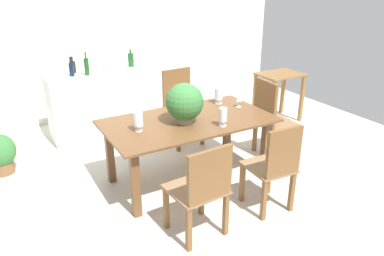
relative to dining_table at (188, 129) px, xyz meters
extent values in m
plane|color=beige|center=(0.00, 0.08, -0.63)|extent=(7.04, 7.04, 0.00)
cube|color=silver|center=(0.00, 2.68, 0.67)|extent=(6.40, 0.10, 2.60)
cube|color=brown|center=(0.00, 0.00, 0.10)|extent=(1.87, 1.03, 0.03)
cube|color=brown|center=(-0.81, -0.39, -0.27)|extent=(0.08, 0.08, 0.71)
cube|color=brown|center=(0.81, -0.39, -0.27)|extent=(0.08, 0.08, 0.71)
cube|color=brown|center=(-0.81, 0.39, -0.27)|extent=(0.08, 0.08, 0.71)
cube|color=brown|center=(0.81, 0.39, -0.27)|extent=(0.08, 0.08, 0.71)
cube|color=brown|center=(0.24, 0.70, -0.41)|extent=(0.05, 0.05, 0.44)
cube|color=brown|center=(0.63, 0.73, -0.41)|extent=(0.05, 0.05, 0.44)
cube|color=brown|center=(0.21, 1.04, -0.41)|extent=(0.05, 0.05, 0.44)
cube|color=brown|center=(0.61, 1.07, -0.41)|extent=(0.05, 0.05, 0.44)
cube|color=olive|center=(0.42, 0.88, -0.18)|extent=(0.49, 0.44, 0.03)
cube|color=brown|center=(0.41, 1.07, 0.13)|extent=(0.43, 0.07, 0.58)
cube|color=brown|center=(0.60, -0.71, -0.41)|extent=(0.05, 0.05, 0.44)
cube|color=brown|center=(0.26, -0.69, -0.41)|extent=(0.05, 0.05, 0.44)
cube|color=brown|center=(0.58, -1.08, -0.41)|extent=(0.05, 0.05, 0.44)
cube|color=brown|center=(0.24, -1.06, -0.41)|extent=(0.05, 0.05, 0.44)
cube|color=olive|center=(0.42, -0.88, -0.18)|extent=(0.44, 0.47, 0.03)
cube|color=brown|center=(0.41, -1.09, 0.07)|extent=(0.39, 0.06, 0.48)
cube|color=brown|center=(-0.23, -0.68, -0.41)|extent=(0.05, 0.05, 0.44)
cube|color=brown|center=(-0.63, -0.71, -0.41)|extent=(0.05, 0.05, 0.44)
cube|color=brown|center=(-0.21, -1.06, -0.41)|extent=(0.05, 0.05, 0.44)
cube|color=brown|center=(-0.61, -1.09, -0.41)|extent=(0.05, 0.05, 0.44)
cube|color=olive|center=(-0.42, -0.88, -0.18)|extent=(0.51, 0.49, 0.03)
cube|color=brown|center=(-0.41, -1.09, 0.07)|extent=(0.44, 0.07, 0.46)
cube|color=brown|center=(1.47, -0.20, -0.41)|extent=(0.05, 0.05, 0.44)
cube|color=brown|center=(1.50, 0.18, -0.41)|extent=(0.05, 0.05, 0.44)
cube|color=brown|center=(1.11, -0.18, -0.41)|extent=(0.05, 0.05, 0.44)
cube|color=brown|center=(1.14, 0.20, -0.41)|extent=(0.05, 0.05, 0.44)
cube|color=olive|center=(1.30, 0.00, -0.18)|extent=(0.46, 0.49, 0.03)
cube|color=brown|center=(1.11, 0.01, 0.12)|extent=(0.07, 0.42, 0.56)
cylinder|color=gray|center=(-0.08, -0.06, 0.15)|extent=(0.18, 0.18, 0.08)
sphere|color=#387538|center=(-0.08, -0.06, 0.35)|extent=(0.41, 0.41, 0.41)
sphere|color=silver|center=(0.04, -0.06, 0.45)|extent=(0.04, 0.04, 0.04)
sphere|color=silver|center=(-0.08, 0.13, 0.29)|extent=(0.06, 0.06, 0.06)
sphere|color=silver|center=(0.01, -0.16, 0.41)|extent=(0.04, 0.04, 0.04)
sphere|color=silver|center=(0.06, -0.05, 0.33)|extent=(0.05, 0.05, 0.05)
cylinder|color=silver|center=(0.60, 0.30, 0.12)|extent=(0.09, 0.09, 0.01)
cylinder|color=silver|center=(0.60, 0.30, 0.15)|extent=(0.03, 0.03, 0.04)
cylinder|color=silver|center=(0.60, 0.30, 0.24)|extent=(0.10, 0.10, 0.15)
cylinder|color=silver|center=(0.22, -0.35, 0.12)|extent=(0.08, 0.08, 0.01)
cylinder|color=silver|center=(0.22, -0.35, 0.15)|extent=(0.02, 0.02, 0.05)
cylinder|color=silver|center=(0.22, -0.35, 0.24)|extent=(0.09, 0.09, 0.14)
cylinder|color=silver|center=(-0.60, -0.03, 0.12)|extent=(0.08, 0.08, 0.01)
cylinder|color=silver|center=(-0.60, -0.03, 0.15)|extent=(0.03, 0.03, 0.05)
cylinder|color=silver|center=(-0.60, -0.03, 0.25)|extent=(0.10, 0.10, 0.15)
cylinder|color=silver|center=(0.74, 0.07, 0.11)|extent=(0.06, 0.06, 0.00)
cylinder|color=silver|center=(0.74, 0.07, 0.15)|extent=(0.01, 0.01, 0.07)
cone|color=silver|center=(0.74, 0.07, 0.22)|extent=(0.07, 0.07, 0.07)
cube|color=silver|center=(-0.39, 1.81, -0.15)|extent=(1.61, 0.60, 0.96)
cylinder|color=#194C1E|center=(-0.65, 1.67, 0.44)|extent=(0.06, 0.06, 0.23)
cylinder|color=#194C1E|center=(-0.65, 1.67, 0.60)|extent=(0.02, 0.02, 0.08)
cylinder|color=#B2BFB7|center=(-0.27, 1.97, 0.42)|extent=(0.08, 0.08, 0.19)
cylinder|color=#B2BFB7|center=(-0.27, 1.97, 0.54)|extent=(0.03, 0.03, 0.05)
cylinder|color=#194C1E|center=(0.06, 1.86, 0.42)|extent=(0.08, 0.08, 0.19)
cylinder|color=#194C1E|center=(0.06, 1.86, 0.55)|extent=(0.03, 0.03, 0.06)
cylinder|color=#0F1E38|center=(-0.84, 1.72, 0.42)|extent=(0.06, 0.06, 0.18)
cylinder|color=#0F1E38|center=(-0.84, 1.72, 0.55)|extent=(0.03, 0.03, 0.08)
cylinder|color=black|center=(-0.79, 1.89, 0.41)|extent=(0.08, 0.08, 0.16)
cylinder|color=black|center=(-0.79, 1.89, 0.52)|extent=(0.03, 0.03, 0.07)
cube|color=brown|center=(2.19, 0.94, 0.14)|extent=(0.69, 0.52, 0.02)
cube|color=brown|center=(1.89, 0.72, -0.25)|extent=(0.05, 0.05, 0.76)
cube|color=brown|center=(2.49, 0.72, -0.25)|extent=(0.05, 0.05, 0.76)
cube|color=brown|center=(1.89, 1.16, -0.25)|extent=(0.05, 0.05, 0.76)
cube|color=brown|center=(2.49, 1.16, -0.25)|extent=(0.05, 0.05, 0.76)
cylinder|color=brown|center=(-1.89, 1.23, -0.56)|extent=(0.25, 0.25, 0.15)
ellipsoid|color=#387538|center=(-1.89, 1.23, -0.33)|extent=(0.37, 0.37, 0.40)
camera|label=1|loc=(-1.87, -3.36, 1.61)|focal=34.82mm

